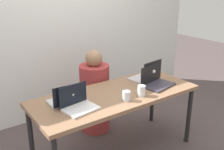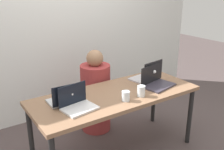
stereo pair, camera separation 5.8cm
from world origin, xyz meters
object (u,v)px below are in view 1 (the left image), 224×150
(laptop_back_left, at_px, (67,99))
(laptop_front_right, at_px, (156,81))
(person_at_center, at_px, (95,96))
(laptop_back_right, at_px, (147,76))
(water_glass_center, at_px, (126,97))
(water_glass_right, at_px, (141,91))
(laptop_front_left, at_px, (78,104))

(laptop_back_left, relative_size, laptop_front_right, 0.85)
(laptop_front_right, bearing_deg, laptop_back_left, 159.39)
(person_at_center, relative_size, laptop_back_right, 3.11)
(person_at_center, relative_size, water_glass_center, 10.83)
(person_at_center, xyz_separation_m, laptop_back_left, (-0.60, -0.49, 0.30))
(laptop_back_left, distance_m, laptop_front_right, 1.01)
(laptop_back_left, relative_size, water_glass_center, 3.42)
(person_at_center, distance_m, water_glass_center, 0.83)
(laptop_front_right, relative_size, water_glass_center, 4.02)
(water_glass_center, bearing_deg, laptop_back_left, 150.53)
(water_glass_center, bearing_deg, person_at_center, 82.09)
(person_at_center, bearing_deg, laptop_back_right, 128.96)
(laptop_front_right, height_order, water_glass_right, laptop_front_right)
(laptop_back_right, distance_m, laptop_front_left, 1.01)
(laptop_back_left, bearing_deg, laptop_front_left, 102.31)
(water_glass_right, bearing_deg, person_at_center, 96.36)
(laptop_back_right, bearing_deg, laptop_front_right, 74.12)
(person_at_center, height_order, laptop_front_left, person_at_center)
(laptop_back_right, bearing_deg, laptop_front_left, 1.60)
(water_glass_center, bearing_deg, water_glass_right, 0.12)
(person_at_center, height_order, water_glass_center, person_at_center)
(laptop_back_right, distance_m, water_glass_center, 0.61)
(person_at_center, relative_size, laptop_back_left, 3.17)
(laptop_back_left, distance_m, water_glass_center, 0.56)
(water_glass_right, bearing_deg, laptop_back_right, 41.34)
(laptop_front_left, height_order, laptop_back_left, laptop_front_left)
(laptop_back_left, xyz_separation_m, water_glass_right, (0.68, -0.28, 0.00))
(person_at_center, xyz_separation_m, water_glass_center, (-0.11, -0.76, 0.30))
(laptop_front_left, height_order, laptop_front_right, laptop_front_right)
(laptop_back_right, relative_size, laptop_front_right, 0.87)
(laptop_front_left, distance_m, water_glass_center, 0.47)
(laptop_front_left, relative_size, water_glass_center, 3.37)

